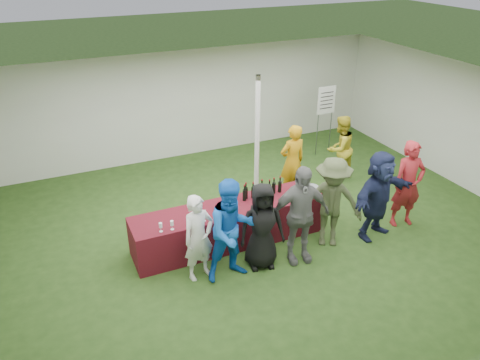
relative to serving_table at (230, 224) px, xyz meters
name	(u,v)px	position (x,y,z in m)	size (l,w,h in m)	color
ground	(260,229)	(0.69, 0.14, -0.38)	(60.00, 60.00, 0.00)	#284719
tent	(257,140)	(1.19, 1.34, 0.98)	(10.00, 10.00, 10.00)	white
serving_table	(230,224)	(0.00, 0.00, 0.00)	(3.60, 0.80, 0.75)	#550E17
wine_bottles	(261,190)	(0.69, 0.13, 0.50)	(0.82, 0.14, 0.32)	black
wine_glasses	(210,214)	(-0.47, -0.26, 0.49)	(2.69, 0.14, 0.16)	silver
water_bottle	(234,198)	(0.11, 0.08, 0.48)	(0.07, 0.07, 0.23)	silver
bar_towel	(303,188)	(1.54, 0.05, 0.39)	(0.25, 0.18, 0.03)	white
dump_bucket	(312,191)	(1.57, -0.22, 0.46)	(0.25, 0.25, 0.18)	slate
wine_list_sign	(326,105)	(3.80, 2.75, 0.94)	(0.50, 0.03, 1.80)	slate
staff_pourer	(292,162)	(1.90, 1.08, 0.45)	(0.60, 0.40, 1.65)	#C5890F
staff_back	(340,148)	(3.31, 1.36, 0.40)	(0.75, 0.59, 1.55)	gold
customer_0	(199,238)	(-0.85, -0.71, 0.38)	(0.55, 0.36, 1.51)	silver
customer_1	(232,231)	(-0.35, -0.94, 0.52)	(0.87, 0.68, 1.79)	blue
customer_2	(262,226)	(0.22, -0.85, 0.40)	(0.76, 0.50, 1.56)	black
customer_3	(300,215)	(0.87, -0.97, 0.53)	(1.06, 0.44, 1.81)	slate
customer_4	(331,203)	(1.63, -0.79, 0.49)	(1.12, 0.64, 1.73)	#404A2C
customer_5	(378,195)	(2.58, -0.89, 0.48)	(1.59, 0.51, 1.72)	#1B2245
customer_6	(408,184)	(3.36, -0.80, 0.50)	(0.64, 0.42, 1.74)	maroon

